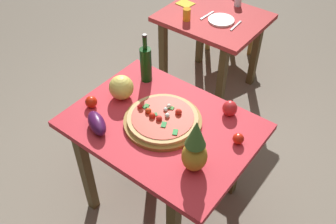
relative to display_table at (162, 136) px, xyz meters
The scene contains 19 objects.
ground_plane 0.66m from the display_table, ahead, with size 10.00×10.00×0.00m, color gray.
display_table is the anchor object (origin of this frame).
background_table 1.37m from the display_table, 109.42° to the left, with size 0.86×0.72×0.77m.
dining_chair 1.99m from the display_table, 108.53° to the left, with size 0.51×0.51×0.85m.
pizza_board 0.12m from the display_table, 78.33° to the left, with size 0.47×0.47×0.03m, color olive.
pizza 0.15m from the display_table, 97.78° to the left, with size 0.42×0.42×0.06m.
wine_bottle 0.50m from the display_table, 142.25° to the left, with size 0.08×0.08×0.35m.
pineapple_left 0.45m from the display_table, 25.37° to the right, with size 0.13×0.13×0.34m.
melon 0.40m from the display_table, behind, with size 0.16×0.16×0.16m, color #E0CF5F.
bell_pepper 0.44m from the display_table, 48.74° to the left, with size 0.09×0.09×0.10m, color red.
eggplant 0.41m from the display_table, 135.62° to the right, with size 0.20×0.09×0.09m, color #41123F.
tomato_near_board 0.48m from the display_table, 17.43° to the left, with size 0.06×0.06×0.06m, color red.
tomato_at_corner 0.49m from the display_table, 161.07° to the right, with size 0.07×0.07×0.07m, color red.
drinking_glass_juice 1.25m from the display_table, 118.67° to the left, with size 0.07×0.07×0.10m, color orange.
drinking_glass_water 1.63m from the display_table, 103.78° to the left, with size 0.06×0.06×0.09m, color silver.
dinner_plate 1.31m from the display_table, 105.93° to the left, with size 0.22×0.22×0.02m, color white.
fork_utensil 1.35m from the display_table, 111.66° to the left, with size 0.02×0.18×0.01m, color silver.
knife_utensil 1.28m from the display_table, 99.84° to the left, with size 0.02×0.18×0.01m, color silver.
napkin_folded 1.53m from the display_table, 120.38° to the left, with size 0.14×0.12×0.01m, color yellow.
Camera 1 is at (0.97, -1.21, 2.32)m, focal length 39.39 mm.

